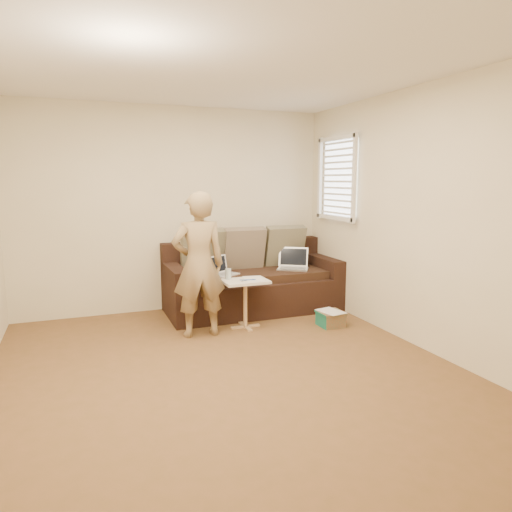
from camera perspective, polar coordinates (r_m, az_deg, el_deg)
name	(u,v)px	position (r m, az deg, el deg)	size (l,w,h in m)	color
floor	(229,371)	(4.28, -3.33, -13.86)	(4.50, 4.50, 0.00)	brown
ceiling	(226,63)	(4.05, -3.70, 22.37)	(4.50, 4.50, 0.00)	white
wall_back	(174,210)	(6.13, -9.93, 5.56)	(4.00, 4.00, 0.00)	beige
wall_front	(398,276)	(1.96, 16.92, -2.33)	(4.00, 4.00, 0.00)	beige
wall_right	(419,219)	(4.94, 19.23, 4.33)	(4.50, 4.50, 0.00)	beige
window_blinds	(337,178)	(6.12, 9.88, 9.30)	(0.12, 0.88, 1.08)	white
sofa	(253,278)	(6.04, -0.40, -2.74)	(2.20, 0.95, 0.85)	black
pillow_left	(202,250)	(6.03, -6.56, 0.70)	(0.55, 0.14, 0.55)	#6B634F
pillow_mid	(244,249)	(6.14, -1.48, 0.92)	(0.55, 0.14, 0.55)	#6A5B4C
pillow_right	(284,246)	(6.40, 3.48, 1.24)	(0.55, 0.14, 0.55)	#6B634F
laptop_silver	(293,269)	(6.16, 4.51, -1.63)	(0.39, 0.28, 0.26)	#B7BABC
laptop_white	(225,275)	(5.78, -3.85, -2.34)	(0.33, 0.24, 0.24)	white
person	(199,265)	(5.03, -6.99, -1.06)	(0.57, 0.39, 1.57)	olive
side_table	(245,304)	(5.38, -1.31, -5.85)	(0.51, 0.36, 0.56)	silver
drinking_glass	(228,274)	(5.35, -3.40, -2.19)	(0.07, 0.07, 0.12)	silver
scissors	(248,280)	(5.27, -1.01, -2.94)	(0.18, 0.10, 0.02)	silver
paper_on_table	(254,279)	(5.37, -0.29, -2.78)	(0.21, 0.30, 0.00)	white
striped_box	(331,319)	(5.55, 9.09, -7.53)	(0.28, 0.28, 0.18)	#BF3D1C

